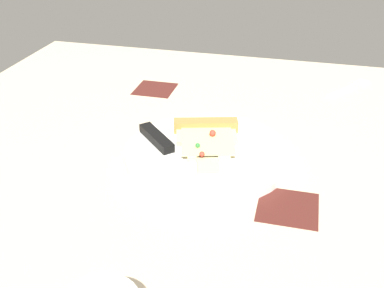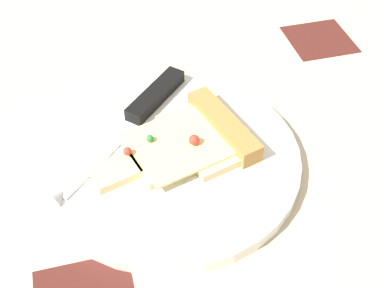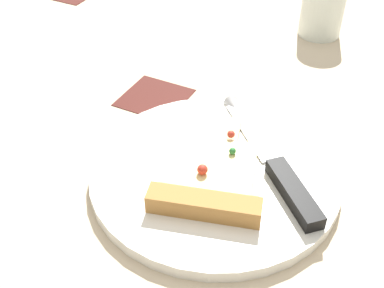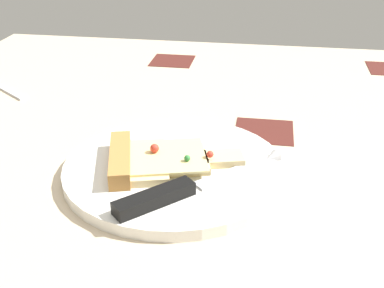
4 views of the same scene
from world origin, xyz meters
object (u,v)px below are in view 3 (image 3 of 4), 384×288
at_px(drinking_glass, 323,9).
at_px(pizza_slice, 211,179).
at_px(plate, 214,173).
at_px(knife, 275,167).

bearing_deg(drinking_glass, pizza_slice, 179.92).
xyz_separation_m(plate, pizza_slice, (-0.03, -0.01, 0.02)).
distance_m(knife, drinking_glass, 0.40).
bearing_deg(pizza_slice, knife, 28.01).
distance_m(plate, knife, 0.07).
height_order(plate, knife, knife).
distance_m(plate, drinking_glass, 0.42).
relative_size(plate, knife, 1.56).
xyz_separation_m(knife, drinking_glass, (0.39, 0.06, 0.03)).
height_order(knife, drinking_glass, drinking_glass).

